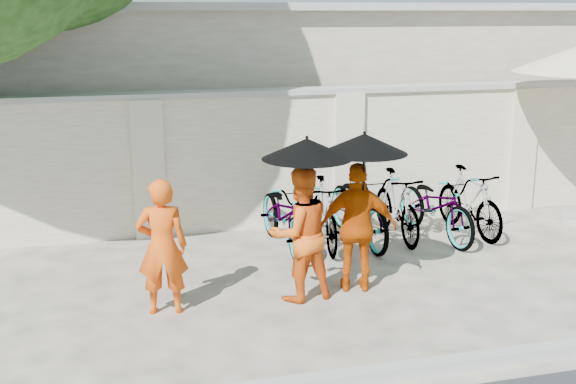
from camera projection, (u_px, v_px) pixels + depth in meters
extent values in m
plane|color=beige|center=(267.00, 313.00, 7.88)|extent=(80.00, 80.00, 0.00)
cube|color=#9F9F9F|center=(312.00, 383.00, 6.27)|extent=(40.00, 0.16, 0.12)
cube|color=#EDE6CB|center=(282.00, 161.00, 10.88)|extent=(20.00, 0.30, 2.00)
cube|color=beige|center=(283.00, 92.00, 14.54)|extent=(14.00, 6.00, 3.20)
imported|color=#E7500E|center=(162.00, 247.00, 7.72)|extent=(0.59, 0.43, 1.50)
imported|color=#E65A13|center=(300.00, 234.00, 8.09)|extent=(0.85, 0.72, 1.55)
cylinder|color=black|center=(307.00, 188.00, 7.89)|extent=(0.02, 0.02, 0.88)
cone|color=black|center=(307.00, 149.00, 7.78)|extent=(0.99, 0.99, 0.23)
imported|color=#BE4705|center=(358.00, 227.00, 8.35)|extent=(0.96, 0.61, 1.53)
cylinder|color=black|center=(363.00, 183.00, 8.15)|extent=(0.02, 0.02, 0.90)
cone|color=black|center=(364.00, 143.00, 8.03)|extent=(0.98, 0.98, 0.22)
imported|color=#9B9B9B|center=(284.00, 215.00, 9.84)|extent=(0.75, 1.92, 0.99)
imported|color=#9B9B9B|center=(324.00, 214.00, 9.94)|extent=(0.62, 1.63, 0.96)
imported|color=#9B9B9B|center=(359.00, 206.00, 10.19)|extent=(0.78, 2.00, 1.03)
imported|color=#9B9B9B|center=(397.00, 206.00, 10.31)|extent=(0.50, 1.65, 0.98)
imported|color=#9B9B9B|center=(436.00, 205.00, 10.34)|extent=(0.89, 1.92, 0.97)
imported|color=#9B9B9B|center=(469.00, 201.00, 10.54)|extent=(0.61, 1.67, 0.98)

